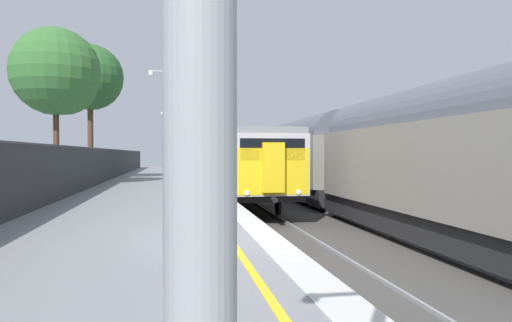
{
  "coord_description": "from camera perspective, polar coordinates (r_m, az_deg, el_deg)",
  "views": [
    {
      "loc": [
        -1.44,
        -9.59,
        1.66
      ],
      "look_at": [
        1.68,
        8.18,
        1.39
      ],
      "focal_mm": 33.08,
      "sensor_mm": 36.0,
      "label": 1
    }
  ],
  "objects": [
    {
      "name": "background_tree_centre",
      "position": [
        26.78,
        -22.81,
        9.58
      ],
      "size": [
        4.52,
        4.52,
        8.19
      ],
      "color": "#473323",
      "rests_on": "ground"
    },
    {
      "name": "ground",
      "position": [
        10.66,
        13.04,
        -11.44
      ],
      "size": [
        17.4,
        110.0,
        1.21
      ],
      "color": "gray"
    },
    {
      "name": "signal_gantry",
      "position": [
        24.79,
        -5.21,
        4.73
      ],
      "size": [
        1.1,
        0.24,
        5.36
      ],
      "color": "#47474C",
      "rests_on": "ground"
    },
    {
      "name": "platform_lamp_far",
      "position": [
        37.03,
        -9.89,
        2.91
      ],
      "size": [
        2.0,
        0.2,
        4.99
      ],
      "color": "#93999E",
      "rests_on": "ground"
    },
    {
      "name": "background_tree_left",
      "position": [
        33.02,
        -19.6,
        9.34
      ],
      "size": [
        4.27,
        4.27,
        8.8
      ],
      "color": "#473323",
      "rests_on": "ground"
    },
    {
      "name": "freight_train_adjacent_track",
      "position": [
        34.41,
        2.7,
        0.66
      ],
      "size": [
        2.6,
        54.48,
        4.64
      ],
      "color": "#232326",
      "rests_on": "ground"
    },
    {
      "name": "platform_lamp_mid",
      "position": [
        19.0,
        -9.82,
        4.91
      ],
      "size": [
        2.0,
        0.2,
        5.02
      ],
      "color": "#93999E",
      "rests_on": "ground"
    },
    {
      "name": "commuter_train_at_platform",
      "position": [
        36.87,
        -4.46,
        0.26
      ],
      "size": [
        2.83,
        40.64,
        3.81
      ],
      "color": "#B7B7BC",
      "rests_on": "ground"
    }
  ]
}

